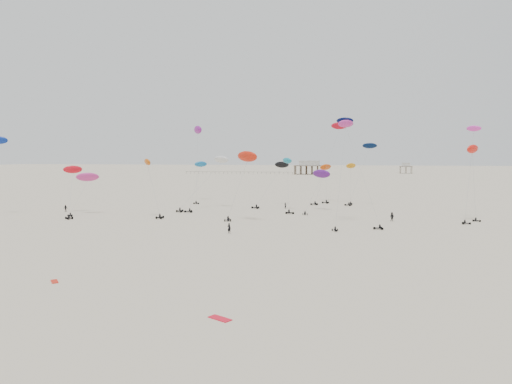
% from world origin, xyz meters
% --- Properties ---
extents(ground_plane, '(900.00, 900.00, 0.00)m').
position_xyz_m(ground_plane, '(0.00, 200.00, 0.00)').
color(ground_plane, beige).
extents(pavilion_main, '(21.00, 13.00, 9.80)m').
position_xyz_m(pavilion_main, '(-10.00, 350.00, 4.22)').
color(pavilion_main, brown).
rests_on(pavilion_main, ground).
extents(pavilion_small, '(9.00, 7.00, 8.00)m').
position_xyz_m(pavilion_small, '(60.00, 380.00, 3.49)').
color(pavilion_small, brown).
rests_on(pavilion_small, ground).
extents(pier_fence, '(80.20, 0.20, 1.50)m').
position_xyz_m(pier_fence, '(-62.00, 350.00, 0.77)').
color(pier_fence, black).
rests_on(pier_fence, ground).
extents(rig_0, '(3.57, 4.03, 11.98)m').
position_xyz_m(rig_0, '(18.44, 137.84, 8.48)').
color(rig_0, black).
rests_on(rig_0, ground).
extents(rig_1, '(7.45, 7.48, 13.57)m').
position_xyz_m(rig_1, '(-26.23, 99.76, 7.70)').
color(rig_1, black).
rests_on(rig_1, ground).
extents(rig_2, '(3.61, 13.64, 15.16)m').
position_xyz_m(rig_2, '(-21.02, 116.08, 7.08)').
color(rig_2, black).
rests_on(rig_2, ground).
extents(rig_3, '(4.38, 16.39, 23.78)m').
position_xyz_m(rig_3, '(16.71, 96.38, 16.25)').
color(rig_3, black).
rests_on(rig_3, ground).
extents(rig_4, '(4.02, 5.28, 16.60)m').
position_xyz_m(rig_4, '(44.17, 106.69, 13.08)').
color(rig_4, black).
rests_on(rig_4, ground).
extents(rig_6, '(5.92, 9.92, 10.90)m').
position_xyz_m(rig_6, '(-44.63, 103.10, 8.09)').
color(rig_6, black).
rests_on(rig_6, ground).
extents(rig_7, '(5.00, 13.23, 15.38)m').
position_xyz_m(rig_7, '(2.74, 117.79, 8.09)').
color(rig_7, black).
rests_on(rig_7, ground).
extents(rig_8, '(7.56, 5.80, 15.32)m').
position_xyz_m(rig_8, '(-4.41, 97.82, 11.80)').
color(rig_8, black).
rests_on(rig_8, ground).
extents(rig_9, '(10.27, 16.72, 17.75)m').
position_xyz_m(rig_9, '(-48.32, 103.00, 8.26)').
color(rig_9, black).
rests_on(rig_9, ground).
extents(rig_10, '(8.57, 14.99, 17.11)m').
position_xyz_m(rig_10, '(-2.72, 130.37, 8.03)').
color(rig_10, black).
rests_on(rig_10, ground).
extents(rig_11, '(6.34, 13.67, 22.50)m').
position_xyz_m(rig_11, '(43.88, 107.34, 12.76)').
color(rig_11, black).
rests_on(rig_11, ground).
extents(rig_12, '(9.74, 14.92, 25.02)m').
position_xyz_m(rig_12, '(19.03, 98.49, 14.79)').
color(rig_12, black).
rests_on(rig_12, ground).
extents(rig_13, '(10.27, 10.45, 24.43)m').
position_xyz_m(rig_13, '(13.39, 140.08, 17.56)').
color(rig_13, black).
rests_on(rig_13, ground).
extents(rig_14, '(6.45, 15.18, 24.22)m').
position_xyz_m(rig_14, '(-28.02, 140.56, 19.81)').
color(rig_14, black).
rests_on(rig_14, ground).
extents(rig_15, '(6.72, 14.97, 14.37)m').
position_xyz_m(rig_15, '(10.51, 120.52, 8.32)').
color(rig_15, black).
rests_on(rig_15, ground).
extents(rig_16, '(10.41, 17.91, 19.69)m').
position_xyz_m(rig_16, '(-18.11, 121.23, 10.01)').
color(rig_16, black).
rests_on(rig_16, ground).
extents(rig_17, '(4.68, 11.88, 12.54)m').
position_xyz_m(rig_17, '(10.90, 145.34, 8.25)').
color(rig_17, black).
rests_on(rig_17, ground).
extents(rig_18, '(8.96, 6.50, 17.92)m').
position_xyz_m(rig_18, '(22.01, 136.22, 12.38)').
color(rig_18, black).
rests_on(rig_18, ground).
extents(spectator_0, '(0.92, 0.75, 2.20)m').
position_xyz_m(spectator_0, '(-3.48, 79.95, 0.00)').
color(spectator_0, black).
rests_on(spectator_0, ground).
extents(spectator_1, '(1.27, 1.18, 2.27)m').
position_xyz_m(spectator_1, '(27.10, 102.25, 0.00)').
color(spectator_1, black).
rests_on(spectator_1, ground).
extents(spectator_2, '(1.22, 0.66, 2.07)m').
position_xyz_m(spectator_2, '(-51.69, 105.41, 0.00)').
color(spectator_2, black).
rests_on(spectator_2, ground).
extents(spectator_3, '(0.84, 0.80, 1.90)m').
position_xyz_m(spectator_3, '(1.44, 122.86, 0.00)').
color(spectator_3, black).
rests_on(spectator_3, ground).
extents(grounded_kite_a, '(2.35, 1.90, 0.08)m').
position_xyz_m(grounded_kite_a, '(6.88, 33.72, 0.00)').
color(grounded_kite_a, red).
rests_on(grounded_kite_a, ground).
extents(grounded_kite_b, '(1.65, 1.85, 0.07)m').
position_xyz_m(grounded_kite_b, '(-14.76, 42.67, 0.00)').
color(grounded_kite_b, red).
rests_on(grounded_kite_b, ground).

